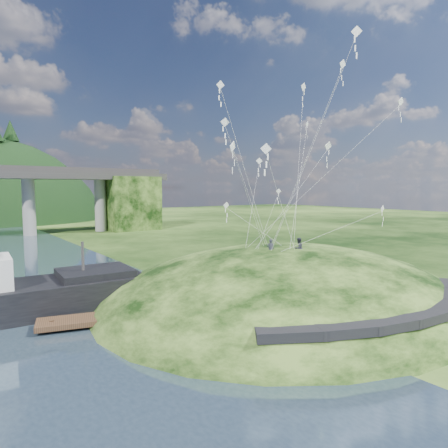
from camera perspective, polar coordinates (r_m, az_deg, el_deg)
ground at (r=31.37m, az=0.61°, el=-14.07°), size 320.00×320.00×0.00m
grass_hill at (r=38.27m, az=8.62°, el=-12.90°), size 36.00×32.00×13.00m
footpath at (r=29.99m, az=24.30°, el=-11.28°), size 22.29×5.84×0.83m
work_barge at (r=36.40m, az=-29.40°, el=-8.85°), size 22.43×7.55×7.72m
wooden_dock at (r=32.73m, az=-11.59°, el=-12.47°), size 15.37×6.40×1.09m
kite_flyers at (r=35.82m, az=9.54°, el=-1.99°), size 3.16×1.92×1.92m
kite_swarm at (r=37.71m, az=10.36°, el=13.00°), size 20.36×16.72×16.85m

